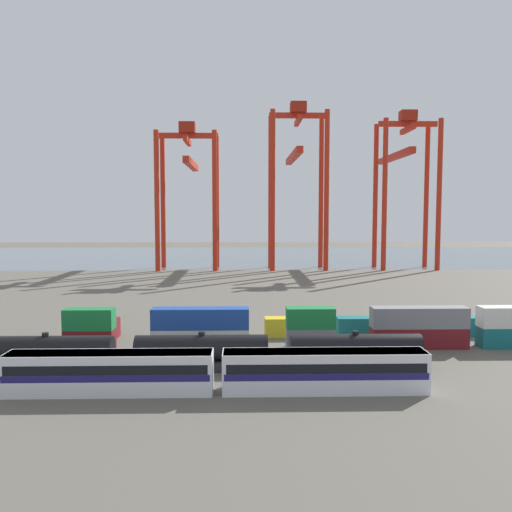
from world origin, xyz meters
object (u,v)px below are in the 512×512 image
(gantry_crane_central, at_px, (297,170))
(gantry_crane_east, at_px, (404,174))
(passenger_train, at_px, (218,370))
(shipping_container_14, at_px, (286,327))
(shipping_container_4, at_px, (310,338))
(shipping_container_16, at_px, (473,326))
(freight_tank_row, at_px, (202,352))
(gantry_crane_west, at_px, (189,180))

(gantry_crane_central, bearing_deg, gantry_crane_east, -0.58)
(passenger_train, relative_size, shipping_container_14, 6.57)
(shipping_container_4, distance_m, gantry_crane_east, 111.30)
(shipping_container_14, bearing_deg, shipping_container_16, 0.00)
(shipping_container_4, xyz_separation_m, gantry_crane_central, (8.49, 99.39, 29.29))
(passenger_train, distance_m, gantry_crane_central, 120.34)
(gantry_crane_central, relative_size, gantry_crane_east, 1.05)
(shipping_container_14, distance_m, shipping_container_16, 26.14)
(shipping_container_16, bearing_deg, gantry_crane_central, 99.32)
(shipping_container_4, bearing_deg, shipping_container_14, 109.98)
(freight_tank_row, xyz_separation_m, gantry_crane_east, (55.10, 107.72, 27.63))
(shipping_container_16, distance_m, gantry_crane_central, 98.40)
(freight_tank_row, height_order, shipping_container_14, freight_tank_row)
(shipping_container_14, bearing_deg, shipping_container_4, -70.02)
(gantry_crane_west, xyz_separation_m, gantry_crane_east, (67.34, 0.33, 2.17))
(passenger_train, bearing_deg, shipping_container_14, 69.55)
(passenger_train, bearing_deg, shipping_container_16, 33.19)
(passenger_train, bearing_deg, gantry_crane_central, 80.47)
(gantry_crane_central, bearing_deg, shipping_container_4, -94.88)
(shipping_container_4, height_order, gantry_crane_east, gantry_crane_east)
(shipping_container_14, relative_size, gantry_crane_west, 0.14)
(passenger_train, height_order, gantry_crane_west, gantry_crane_west)
(passenger_train, distance_m, shipping_container_14, 24.16)
(gantry_crane_west, distance_m, gantry_crane_east, 67.38)
(shipping_container_14, distance_m, gantry_crane_central, 97.82)
(shipping_container_16, xyz_separation_m, gantry_crane_central, (-15.22, 92.70, 29.29))
(freight_tank_row, height_order, gantry_crane_east, gantry_crane_east)
(shipping_container_4, height_order, gantry_crane_west, gantry_crane_west)
(freight_tank_row, distance_m, shipping_container_14, 18.62)
(passenger_train, height_order, gantry_crane_central, gantry_crane_central)
(shipping_container_16, xyz_separation_m, gantry_crane_east, (18.45, 92.36, 28.27))
(gantry_crane_west, relative_size, gantry_crane_east, 0.92)
(shipping_container_14, height_order, gantry_crane_east, gantry_crane_east)
(freight_tank_row, distance_m, shipping_container_16, 39.74)
(passenger_train, bearing_deg, gantry_crane_east, 65.24)
(shipping_container_4, height_order, gantry_crane_central, gantry_crane_central)
(shipping_container_16, relative_size, gantry_crane_west, 0.14)
(gantry_crane_west, bearing_deg, shipping_container_16, -62.02)
(gantry_crane_west, height_order, gantry_crane_central, gantry_crane_central)
(passenger_train, xyz_separation_m, shipping_container_4, (10.87, 15.93, -0.84))
(shipping_container_4, bearing_deg, gantry_crane_central, 85.12)
(gantry_crane_west, height_order, gantry_crane_east, gantry_crane_east)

